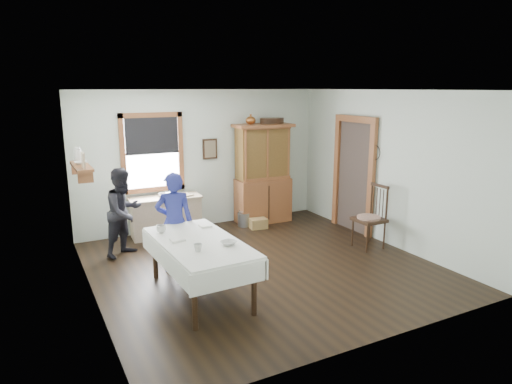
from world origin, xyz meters
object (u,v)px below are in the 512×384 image
(work_counter, at_px, (166,216))
(woman_blue, at_px, (175,226))
(pail, at_px, (244,219))
(dining_table, at_px, (200,268))
(wicker_basket, at_px, (258,223))
(china_hutch, at_px, (263,174))
(spindle_chair, at_px, (369,217))
(figure_dark, at_px, (124,215))

(work_counter, distance_m, woman_blue, 1.77)
(pail, bearing_deg, dining_table, -126.80)
(work_counter, height_order, wicker_basket, work_counter)
(china_hutch, distance_m, woman_blue, 2.97)
(china_hutch, height_order, spindle_chair, china_hutch)
(work_counter, distance_m, china_hutch, 2.16)
(dining_table, distance_m, pail, 3.19)
(spindle_chair, bearing_deg, dining_table, -174.01)
(spindle_chair, bearing_deg, work_counter, 141.12)
(work_counter, height_order, dining_table, dining_table)
(dining_table, bearing_deg, work_counter, 82.85)
(spindle_chair, xyz_separation_m, pail, (-1.36, 2.14, -0.42))
(work_counter, bearing_deg, dining_table, -93.41)
(spindle_chair, bearing_deg, woman_blue, 169.00)
(china_hutch, distance_m, figure_dark, 3.04)
(spindle_chair, height_order, pail, spindle_chair)
(wicker_basket, bearing_deg, figure_dark, -174.30)
(pail, bearing_deg, spindle_chair, -57.46)
(figure_dark, bearing_deg, woman_blue, -95.87)
(dining_table, bearing_deg, china_hutch, 48.00)
(work_counter, relative_size, figure_dark, 0.96)
(figure_dark, bearing_deg, spindle_chair, -55.69)
(work_counter, relative_size, china_hutch, 0.65)
(wicker_basket, distance_m, figure_dark, 2.72)
(dining_table, bearing_deg, spindle_chair, 7.11)
(spindle_chair, distance_m, wicker_basket, 2.26)
(pail, height_order, figure_dark, figure_dark)
(work_counter, height_order, figure_dark, figure_dark)
(woman_blue, distance_m, figure_dark, 1.16)
(dining_table, relative_size, pail, 6.91)
(work_counter, distance_m, dining_table, 2.70)
(pail, distance_m, wicker_basket, 0.32)
(dining_table, distance_m, spindle_chair, 3.30)
(wicker_basket, bearing_deg, china_hutch, 50.95)
(dining_table, xyz_separation_m, wicker_basket, (2.09, 2.28, -0.28))
(pail, relative_size, figure_dark, 0.20)
(figure_dark, bearing_deg, china_hutch, -20.46)
(woman_blue, bearing_deg, pail, -124.60)
(china_hutch, bearing_deg, figure_dark, -165.36)
(spindle_chair, height_order, wicker_basket, spindle_chair)
(woman_blue, bearing_deg, work_counter, -85.66)
(figure_dark, bearing_deg, wicker_basket, -27.15)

